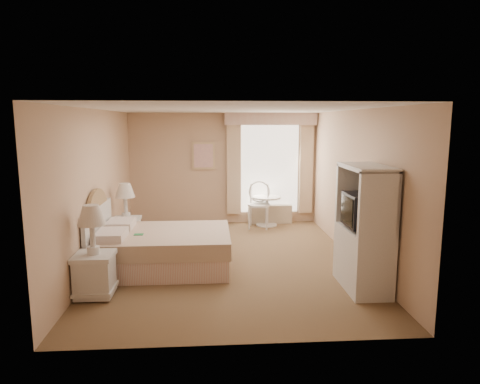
{
  "coord_description": "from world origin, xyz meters",
  "views": [
    {
      "loc": [
        -0.29,
        -6.89,
        2.31
      ],
      "look_at": [
        0.21,
        0.3,
        1.12
      ],
      "focal_mm": 32.0,
      "sensor_mm": 36.0,
      "label": 1
    }
  ],
  "objects": [
    {
      "name": "cafe_chair",
      "position": [
        0.76,
        2.27,
        0.59
      ],
      "size": [
        0.57,
        0.57,
        1.01
      ],
      "rotation": [
        0.0,
        0.0,
        -0.19
      ],
      "color": "silver",
      "rests_on": "room"
    },
    {
      "name": "nightstand_near",
      "position": [
        -1.84,
        -1.37,
        0.46
      ],
      "size": [
        0.51,
        0.51,
        1.22
      ],
      "color": "silver",
      "rests_on": "room"
    },
    {
      "name": "bed",
      "position": [
        -1.13,
        -0.29,
        0.33
      ],
      "size": [
        2.07,
        1.56,
        1.38
      ],
      "color": "tan",
      "rests_on": "room"
    },
    {
      "name": "room",
      "position": [
        0.0,
        0.0,
        1.25
      ],
      "size": [
        4.21,
        5.51,
        2.51
      ],
      "color": "brown",
      "rests_on": "ground"
    },
    {
      "name": "window",
      "position": [
        1.05,
        2.65,
        1.34
      ],
      "size": [
        2.05,
        0.22,
        2.51
      ],
      "color": "white",
      "rests_on": "room"
    },
    {
      "name": "armoire",
      "position": [
        1.81,
        -1.31,
        0.72
      ],
      "size": [
        0.52,
        1.04,
        1.73
      ],
      "color": "silver",
      "rests_on": "room"
    },
    {
      "name": "round_table",
      "position": [
        0.95,
        2.4,
        0.44
      ],
      "size": [
        0.62,
        0.62,
        0.66
      ],
      "color": "silver",
      "rests_on": "room"
    },
    {
      "name": "nightstand_far",
      "position": [
        -1.84,
        0.83,
        0.45
      ],
      "size": [
        0.49,
        0.49,
        1.19
      ],
      "color": "silver",
      "rests_on": "room"
    },
    {
      "name": "framed_art",
      "position": [
        -0.45,
        2.71,
        1.55
      ],
      "size": [
        0.52,
        0.04,
        0.62
      ],
      "color": "tan",
      "rests_on": "room"
    }
  ]
}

